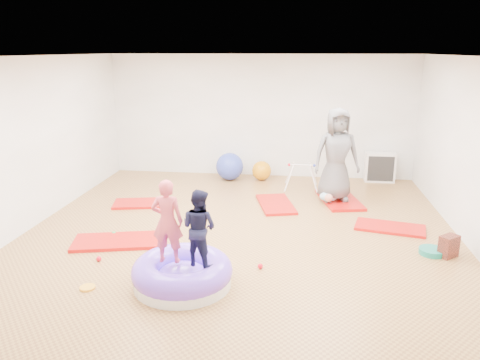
# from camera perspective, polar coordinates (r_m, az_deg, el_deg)

# --- Properties ---
(room) EXTENTS (7.01, 8.01, 2.81)m
(room) POSITION_cam_1_polar(r_m,az_deg,el_deg) (6.99, -0.32, 3.29)
(room) COLOR #A87F42
(room) RESTS_ON ground
(gym_mat_front_left) EXTENTS (1.42, 0.94, 0.05)m
(gym_mat_front_left) POSITION_cam_1_polar(r_m,az_deg,el_deg) (7.55, -14.84, -7.24)
(gym_mat_front_left) COLOR red
(gym_mat_front_left) RESTS_ON ground
(gym_mat_mid_left) EXTENTS (1.26, 0.81, 0.05)m
(gym_mat_mid_left) POSITION_cam_1_polar(r_m,az_deg,el_deg) (9.24, -11.56, -2.79)
(gym_mat_mid_left) COLOR red
(gym_mat_mid_left) RESTS_ON ground
(gym_mat_center_back) EXTENTS (0.87, 1.30, 0.05)m
(gym_mat_center_back) POSITION_cam_1_polar(r_m,az_deg,el_deg) (9.02, 4.39, -2.96)
(gym_mat_center_back) COLOR red
(gym_mat_center_back) RESTS_ON ground
(gym_mat_right) EXTENTS (1.22, 0.79, 0.05)m
(gym_mat_right) POSITION_cam_1_polar(r_m,az_deg,el_deg) (8.24, 17.82, -5.54)
(gym_mat_right) COLOR red
(gym_mat_right) RESTS_ON ground
(gym_mat_rear_right) EXTENTS (0.93, 1.44, 0.06)m
(gym_mat_rear_right) POSITION_cam_1_polar(r_m,az_deg,el_deg) (9.46, 12.02, -2.36)
(gym_mat_rear_right) COLOR red
(gym_mat_rear_right) RESTS_ON ground
(inflatable_cushion) EXTENTS (1.28, 1.28, 0.40)m
(inflatable_cushion) POSITION_cam_1_polar(r_m,az_deg,el_deg) (6.08, -7.04, -11.26)
(inflatable_cushion) COLOR silver
(inflatable_cushion) RESTS_ON ground
(child_pink) EXTENTS (0.40, 0.27, 1.07)m
(child_pink) POSITION_cam_1_polar(r_m,az_deg,el_deg) (5.82, -8.87, -4.54)
(child_pink) COLOR #DF4D5B
(child_pink) RESTS_ON inflatable_cushion
(child_navy) EXTENTS (0.58, 0.53, 0.97)m
(child_navy) POSITION_cam_1_polar(r_m,az_deg,el_deg) (5.72, -5.02, -5.33)
(child_navy) COLOR black
(child_navy) RESTS_ON inflatable_cushion
(adult_caregiver) EXTENTS (0.98, 0.74, 1.80)m
(adult_caregiver) POSITION_cam_1_polar(r_m,az_deg,el_deg) (9.15, 11.69, 3.06)
(adult_caregiver) COLOR #59595C
(adult_caregiver) RESTS_ON gym_mat_rear_right
(infant) EXTENTS (0.33, 0.34, 0.20)m
(infant) POSITION_cam_1_polar(r_m,az_deg,el_deg) (9.16, 10.72, -2.03)
(infant) COLOR #A6D0ED
(infant) RESTS_ON gym_mat_rear_right
(ball_pit_balls) EXTENTS (2.52, 2.93, 0.07)m
(ball_pit_balls) POSITION_cam_1_polar(r_m,az_deg,el_deg) (7.08, -7.16, -8.30)
(ball_pit_balls) COLOR #FFAF27
(ball_pit_balls) RESTS_ON ground
(exercise_ball_blue) EXTENTS (0.63, 0.63, 0.63)m
(exercise_ball_blue) POSITION_cam_1_polar(r_m,az_deg,el_deg) (10.69, -1.27, 1.66)
(exercise_ball_blue) COLOR #3246BF
(exercise_ball_blue) RESTS_ON ground
(exercise_ball_orange) EXTENTS (0.44, 0.44, 0.44)m
(exercise_ball_orange) POSITION_cam_1_polar(r_m,az_deg,el_deg) (10.71, 2.65, 1.16)
(exercise_ball_orange) COLOR orange
(exercise_ball_orange) RESTS_ON ground
(infant_play_gym) EXTENTS (0.71, 0.68, 0.55)m
(infant_play_gym) POSITION_cam_1_polar(r_m,az_deg,el_deg) (10.03, 7.50, 0.90)
(infant_play_gym) COLOR white
(infant_play_gym) RESTS_ON ground
(cube_shelf) EXTENTS (0.66, 0.32, 0.66)m
(cube_shelf) POSITION_cam_1_polar(r_m,az_deg,el_deg) (11.01, 16.67, 1.50)
(cube_shelf) COLOR white
(cube_shelf) RESTS_ON ground
(balance_disc) EXTENTS (0.37, 0.37, 0.08)m
(balance_disc) POSITION_cam_1_polar(r_m,az_deg,el_deg) (7.47, 22.36, -8.05)
(balance_disc) COLOR #157869
(balance_disc) RESTS_ON ground
(backpack) EXTENTS (0.32, 0.31, 0.32)m
(backpack) POSITION_cam_1_polar(r_m,az_deg,el_deg) (7.43, 24.09, -7.39)
(backpack) COLOR #983624
(backpack) RESTS_ON ground
(yellow_toy) EXTENTS (0.19, 0.19, 0.03)m
(yellow_toy) POSITION_cam_1_polar(r_m,az_deg,el_deg) (6.31, -18.10, -12.37)
(yellow_toy) COLOR #FFAF27
(yellow_toy) RESTS_ON ground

